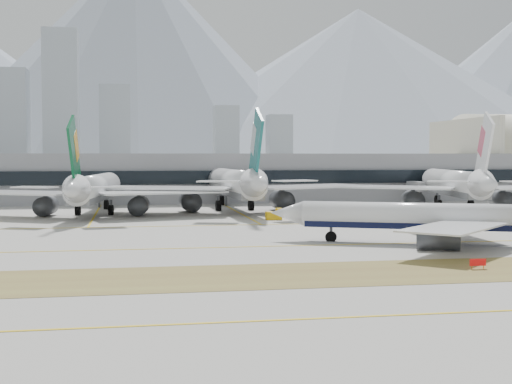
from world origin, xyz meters
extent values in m
plane|color=gray|center=(0.00, 0.00, 0.00)|extent=(3000.00, 3000.00, 0.00)
cube|color=brown|center=(0.00, -32.00, 0.02)|extent=(360.00, 18.00, 0.06)
cube|color=yellow|center=(0.00, -5.00, 0.03)|extent=(360.00, 0.45, 0.04)
cube|color=yellow|center=(0.00, -55.00, 0.03)|extent=(360.00, 0.45, 0.04)
cube|color=yellow|center=(0.00, 30.00, 0.03)|extent=(360.00, 0.45, 0.04)
cylinder|color=white|center=(32.98, -6.25, 4.66)|extent=(37.10, 19.72, 4.24)
cube|color=black|center=(32.98, -6.25, 3.50)|extent=(36.13, 18.82, 1.91)
cone|color=white|center=(12.59, 2.89, 4.66)|extent=(7.14, 6.29, 4.24)
cube|color=white|center=(42.34, 2.43, 4.03)|extent=(10.35, 21.23, 0.25)
cylinder|color=#3F4247|center=(38.75, -0.26, 1.69)|extent=(7.19, 5.54, 3.18)
cube|color=#3F4247|center=(38.75, -0.26, 2.97)|extent=(2.59, 1.39, 1.48)
cube|color=white|center=(32.73, -19.02, 4.03)|extent=(21.70, 21.38, 0.25)
cylinder|color=#3F4247|center=(32.34, -14.55, 1.69)|extent=(7.19, 5.54, 3.18)
cube|color=#3F4247|center=(32.34, -14.55, 2.97)|extent=(2.59, 1.39, 1.48)
cylinder|color=#3F4247|center=(19.54, -0.23, 1.27)|extent=(0.51, 0.51, 2.54)
cylinder|color=black|center=(19.54, -0.23, 0.74)|extent=(2.04, 1.46, 1.91)
cylinder|color=#3F4247|center=(32.83, -9.21, 1.27)|extent=(0.51, 0.51, 2.54)
cylinder|color=black|center=(32.83, -9.21, 0.74)|extent=(2.04, 1.46, 1.91)
cylinder|color=#3F4247|center=(35.09, -4.18, 1.27)|extent=(0.51, 0.51, 2.54)
cylinder|color=black|center=(35.09, -4.18, 0.74)|extent=(2.04, 1.46, 1.91)
cylinder|color=white|center=(-22.26, 61.72, 6.71)|extent=(11.58, 46.50, 6.10)
cube|color=slate|center=(-22.26, 61.72, 5.03)|extent=(10.56, 45.48, 2.74)
cone|color=white|center=(-19.07, 88.10, 6.71)|extent=(6.90, 7.72, 6.10)
cone|color=white|center=(-25.64, 33.75, 7.47)|extent=(7.28, 10.90, 6.10)
cube|color=white|center=(-6.72, 53.03, 5.79)|extent=(31.76, 20.58, 0.37)
cube|color=white|center=(-17.54, 34.71, 7.93)|extent=(9.24, 6.04, 0.24)
cylinder|color=#3F4247|center=(-11.81, 56.71, 2.44)|extent=(5.46, 8.18, 4.57)
cube|color=#3F4247|center=(-11.81, 56.71, 4.27)|extent=(0.84, 3.23, 2.13)
cube|color=white|center=(-39.42, 56.98, 5.79)|extent=(32.11, 25.89, 0.37)
cube|color=white|center=(-33.28, 36.61, 7.93)|extent=(9.63, 7.66, 0.24)
cylinder|color=#3F4247|center=(-33.60, 59.35, 2.44)|extent=(5.46, 8.18, 4.57)
cube|color=#3F4247|center=(-33.60, 59.35, 4.27)|extent=(0.84, 3.23, 2.13)
cube|color=#0B512C|center=(-25.25, 36.93, 14.71)|extent=(2.07, 12.73, 16.35)
cube|color=orange|center=(-25.10, 38.20, 16.49)|extent=(1.36, 5.79, 7.00)
cylinder|color=#3F4247|center=(-20.16, 79.11, 1.83)|extent=(0.73, 0.73, 3.66)
cylinder|color=black|center=(-20.16, 79.11, 1.07)|extent=(1.39, 2.85, 2.74)
cylinder|color=#3F4247|center=(-26.35, 60.93, 1.83)|extent=(0.73, 0.73, 3.66)
cylinder|color=black|center=(-26.35, 60.93, 1.07)|extent=(1.39, 2.85, 2.74)
cylinder|color=#3F4247|center=(-18.48, 59.98, 1.83)|extent=(0.73, 0.73, 3.66)
cylinder|color=black|center=(-18.48, 59.98, 1.07)|extent=(1.39, 2.85, 2.74)
cylinder|color=white|center=(13.17, 70.14, 7.39)|extent=(8.75, 51.01, 6.72)
cube|color=slate|center=(13.17, 70.14, 5.54)|extent=(7.70, 49.96, 3.02)
cone|color=white|center=(12.00, 99.39, 7.39)|extent=(7.02, 8.02, 6.72)
cone|color=white|center=(14.41, 39.13, 8.23)|extent=(7.16, 11.55, 6.72)
cube|color=white|center=(31.59, 63.42, 6.38)|extent=(35.47, 26.74, 0.40)
cube|color=white|center=(23.05, 41.60, 8.73)|extent=(10.53, 7.89, 0.27)
cylinder|color=#3F4247|center=(25.42, 66.53, 2.69)|extent=(5.37, 8.66, 5.04)
cube|color=#3F4247|center=(25.42, 66.53, 4.70)|extent=(0.64, 3.54, 2.35)
cube|color=white|center=(-4.65, 61.96, 6.38)|extent=(35.34, 24.78, 0.40)
cube|color=white|center=(5.60, 40.90, 8.73)|extent=(10.39, 7.30, 0.27)
cylinder|color=#3F4247|center=(1.25, 65.56, 2.69)|extent=(5.37, 8.66, 5.04)
cube|color=#3F4247|center=(1.25, 65.56, 4.70)|extent=(0.64, 3.54, 2.35)
cube|color=#166060|center=(14.27, 42.66, 16.21)|extent=(1.17, 14.06, 18.02)
cube|color=#AAB1B4|center=(14.22, 44.06, 18.16)|extent=(0.99, 6.36, 7.71)
cylinder|color=#3F4247|center=(12.40, 89.42, 2.02)|extent=(0.81, 0.81, 4.03)
cylinder|color=black|center=(12.40, 89.42, 1.18)|extent=(1.30, 3.07, 3.02)
cylinder|color=#3F4247|center=(8.86, 68.56, 2.02)|extent=(0.81, 0.81, 4.03)
cylinder|color=black|center=(8.86, 68.56, 1.18)|extent=(1.30, 3.07, 3.02)
cylinder|color=#3F4247|center=(17.59, 68.91, 2.02)|extent=(0.81, 0.81, 4.03)
cylinder|color=black|center=(17.59, 68.91, 1.18)|extent=(1.30, 3.07, 3.02)
cylinder|color=white|center=(72.07, 63.26, 7.20)|extent=(16.02, 49.82, 6.55)
cube|color=slate|center=(72.07, 63.26, 5.40)|extent=(14.86, 48.66, 2.95)
cone|color=white|center=(77.60, 91.25, 7.20)|extent=(7.89, 8.69, 6.55)
cone|color=white|center=(66.21, 33.59, 8.02)|extent=(8.55, 12.06, 6.55)
cylinder|color=#3F4247|center=(82.85, 57.06, 2.62)|extent=(6.42, 9.04, 4.91)
cube|color=#3F4247|center=(82.85, 57.06, 4.58)|extent=(1.15, 3.47, 2.29)
cube|color=white|center=(53.32, 59.56, 6.22)|extent=(34.18, 29.25, 0.39)
cube|color=white|center=(58.26, 37.27, 8.51)|extent=(10.35, 8.67, 0.26)
cylinder|color=#3F4247|center=(59.74, 61.63, 2.62)|extent=(6.42, 9.04, 4.91)
cube|color=#3F4247|center=(59.74, 61.63, 4.58)|extent=(1.15, 3.47, 2.29)
cube|color=white|center=(66.87, 36.97, 15.79)|extent=(3.23, 13.54, 17.56)
cube|color=#DA4D67|center=(67.14, 38.31, 17.70)|extent=(1.90, 6.19, 7.51)
cylinder|color=#3F4247|center=(75.72, 81.71, 1.96)|extent=(0.79, 0.79, 3.93)
cylinder|color=black|center=(75.72, 81.71, 1.15)|extent=(1.70, 3.11, 2.95)
cylinder|color=#3F4247|center=(67.63, 62.74, 1.96)|extent=(0.79, 0.79, 3.93)
cylinder|color=black|center=(67.63, 62.74, 1.15)|extent=(1.70, 3.11, 2.95)
cylinder|color=#3F4247|center=(75.98, 61.09, 1.96)|extent=(0.79, 0.79, 3.93)
cylinder|color=black|center=(75.98, 61.09, 1.15)|extent=(1.70, 3.11, 2.95)
cube|color=gray|center=(0.00, 115.00, 7.50)|extent=(280.00, 42.00, 15.00)
cube|color=black|center=(0.00, 93.50, 7.95)|extent=(280.00, 1.20, 4.00)
cube|color=beige|center=(110.00, 135.00, 14.10)|extent=(2.00, 57.00, 27.90)
cube|color=red|center=(29.79, -32.00, 0.90)|extent=(2.20, 0.15, 0.90)
cylinder|color=orange|center=(28.99, -32.00, 0.25)|extent=(0.10, 0.10, 0.50)
cylinder|color=orange|center=(30.59, -32.00, 0.25)|extent=(0.10, 0.10, 0.50)
cube|color=yellow|center=(17.98, 40.78, 0.90)|extent=(3.50, 2.00, 1.80)
cube|color=yellow|center=(19.18, 40.78, 2.10)|extent=(1.20, 1.80, 1.00)
cylinder|color=black|center=(16.78, 39.98, 0.35)|extent=(0.70, 0.30, 0.70)
cylinder|color=black|center=(16.78, 41.58, 0.35)|extent=(0.70, 0.30, 0.70)
cylinder|color=black|center=(19.18, 39.98, 0.35)|extent=(0.70, 0.30, 0.70)
cylinder|color=black|center=(19.18, 41.58, 0.35)|extent=(0.70, 0.30, 0.70)
cube|color=#929CA6|center=(-105.00, 455.00, 40.00)|extent=(30.00, 27.00, 80.00)
cube|color=#929CA6|center=(-65.00, 450.00, 55.00)|extent=(26.00, 23.40, 110.00)
cube|color=#929CA6|center=(-25.00, 465.00, 35.00)|extent=(24.00, 21.60, 70.00)
cube|color=#929CA6|center=(65.00, 470.00, 27.50)|extent=(20.00, 18.00, 55.00)
cube|color=#929CA6|center=(110.00, 470.00, 24.00)|extent=(20.00, 18.00, 48.00)
cone|color=#9EA8B7|center=(0.00, 1400.00, 211.50)|extent=(900.00, 900.00, 470.00)
cone|color=#9EA8B7|center=(480.00, 1390.00, 157.50)|extent=(1120.00, 1120.00, 350.00)
camera|label=1|loc=(-13.91, -115.91, 14.63)|focal=50.00mm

